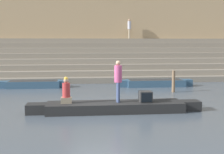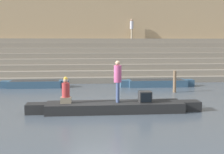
{
  "view_description": "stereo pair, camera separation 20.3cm",
  "coord_description": "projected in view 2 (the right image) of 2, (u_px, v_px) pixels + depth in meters",
  "views": [
    {
      "loc": [
        -0.81,
        -13.07,
        2.83
      ],
      "look_at": [
        0.62,
        0.53,
        1.29
      ],
      "focal_mm": 50.0,
      "sensor_mm": 36.0,
      "label": 1
    },
    {
      "loc": [
        -0.61,
        -13.09,
        2.83
      ],
      "look_at": [
        0.62,
        0.53,
        1.29
      ],
      "focal_mm": 50.0,
      "sensor_mm": 36.0,
      "label": 2
    }
  ],
  "objects": [
    {
      "name": "rowboat_main",
      "position": [
        115.0,
        107.0,
        12.7
      ],
      "size": [
        7.09,
        1.35,
        0.39
      ],
      "rotation": [
        0.0,
        0.0,
        0.02
      ],
      "color": "black",
      "rests_on": "ground"
    },
    {
      "name": "back_wall",
      "position": [
        90.0,
        25.0,
        27.6
      ],
      "size": [
        34.2,
        1.28,
        8.68
      ],
      "color": "tan",
      "rests_on": "ground"
    },
    {
      "name": "ground_plane",
      "position": [
        99.0,
        109.0,
        13.33
      ],
      "size": [
        120.0,
        120.0,
        0.0
      ],
      "primitive_type": "plane",
      "color": "#4C5660"
    },
    {
      "name": "person_on_steps",
      "position": [
        132.0,
        27.0,
        26.96
      ],
      "size": [
        0.3,
        0.3,
        1.69
      ],
      "rotation": [
        0.0,
        0.0,
        5.03
      ],
      "color": "gray",
      "rests_on": "ghat_steps"
    },
    {
      "name": "person_rowing",
      "position": [
        66.0,
        92.0,
        12.47
      ],
      "size": [
        0.43,
        0.34,
        1.06
      ],
      "rotation": [
        0.0,
        0.0,
        -0.11
      ],
      "color": "gray",
      "rests_on": "rowboat_main"
    },
    {
      "name": "person_standing",
      "position": [
        118.0,
        78.0,
        12.61
      ],
      "size": [
        0.31,
        0.31,
        1.69
      ],
      "rotation": [
        0.0,
        0.0,
        -0.27
      ],
      "color": "#3D4C75",
      "rests_on": "rowboat_main"
    },
    {
      "name": "ghat_steps",
      "position": [
        91.0,
        63.0,
        25.16
      ],
      "size": [
        36.0,
        6.3,
        3.13
      ],
      "color": "gray",
      "rests_on": "ground"
    },
    {
      "name": "tv_set",
      "position": [
        145.0,
        97.0,
        12.66
      ],
      "size": [
        0.5,
        0.48,
        0.45
      ],
      "rotation": [
        0.0,
        0.0,
        -0.08
      ],
      "color": "#2D2D2D",
      "rests_on": "rowboat_main"
    },
    {
      "name": "mooring_post",
      "position": [
        175.0,
        82.0,
        17.54
      ],
      "size": [
        0.18,
        0.18,
        1.23
      ],
      "primitive_type": "cylinder",
      "color": "brown",
      "rests_on": "ground"
    },
    {
      "name": "moored_boat_distant",
      "position": [
        35.0,
        84.0,
        19.48
      ],
      "size": [
        4.15,
        1.13,
        0.43
      ],
      "rotation": [
        0.0,
        0.0,
        0.01
      ],
      "color": "#33516B",
      "rests_on": "ground"
    },
    {
      "name": "moored_boat_shore",
      "position": [
        157.0,
        83.0,
        19.91
      ],
      "size": [
        4.73,
        1.13,
        0.43
      ],
      "rotation": [
        0.0,
        0.0,
        -0.03
      ],
      "color": "#33516B",
      "rests_on": "ground"
    }
  ]
}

